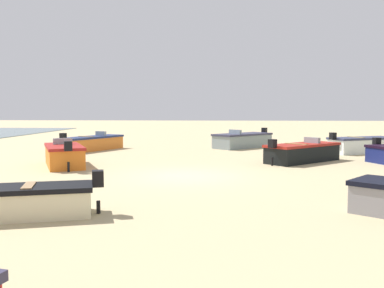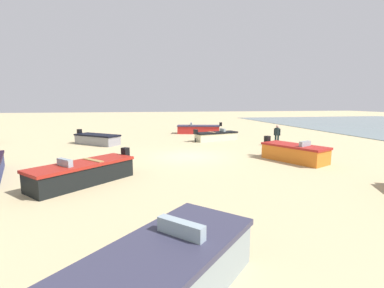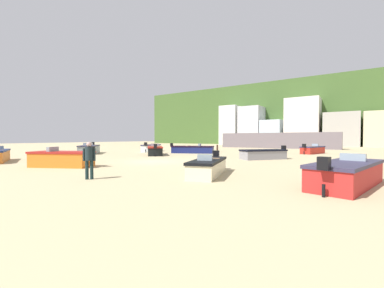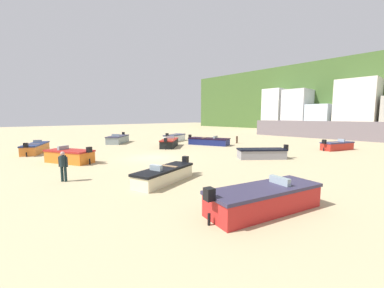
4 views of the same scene
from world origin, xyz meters
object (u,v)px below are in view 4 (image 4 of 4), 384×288
at_px(boat_grey_9, 262,153).
at_px(mooring_post_near_water, 237,140).
at_px(boat_cream_4, 165,175).
at_px(boat_navy_5, 209,141).
at_px(boat_red_1, 264,199).
at_px(boat_grey_3, 118,139).
at_px(boat_orange_7, 36,148).
at_px(beach_walker_foreground, 63,164).
at_px(boat_white_2, 175,138).
at_px(boat_orange_0, 70,156).
at_px(boat_red_6, 337,146).
at_px(boat_black_8, 169,143).

xyz_separation_m(boat_grey_9, mooring_post_near_water, (-8.25, 7.63, 0.04)).
relative_size(boat_cream_4, boat_navy_5, 0.82).
xyz_separation_m(boat_red_1, boat_cream_4, (-5.65, -0.38, -0.07)).
distance_m(boat_grey_3, boat_grey_9, 19.13).
bearing_deg(boat_orange_7, beach_walker_foreground, -68.56).
bearing_deg(boat_cream_4, boat_white_2, -56.74).
bearing_deg(beach_walker_foreground, mooring_post_near_water, -117.35).
bearing_deg(boat_grey_9, mooring_post_near_water, -3.82).
bearing_deg(mooring_post_near_water, beach_walker_foreground, -77.14).
bearing_deg(boat_red_1, boat_white_2, 162.46).
distance_m(boat_red_1, boat_cream_4, 5.66).
bearing_deg(boat_orange_0, boat_white_2, -1.40).
height_order(boat_red_1, boat_red_6, boat_red_1).
xyz_separation_m(boat_orange_7, beach_walker_foreground, (12.88, -0.89, 0.49)).
height_order(boat_cream_4, boat_black_8, boat_black_8).
height_order(boat_orange_7, mooring_post_near_water, boat_orange_7).
distance_m(boat_red_1, boat_orange_7, 22.48).
distance_m(boat_white_2, beach_walker_foreground, 21.28).
bearing_deg(beach_walker_foreground, boat_grey_3, -74.15).
bearing_deg(boat_orange_0, mooring_post_near_water, -27.00).
height_order(boat_cream_4, mooring_post_near_water, boat_cream_4).
bearing_deg(boat_black_8, boat_grey_3, 155.41).
relative_size(boat_red_6, beach_walker_foreground, 2.50).
bearing_deg(mooring_post_near_water, boat_white_2, -149.97).
height_order(boat_white_2, boat_cream_4, boat_white_2).
bearing_deg(boat_grey_3, boat_red_6, 167.51).
xyz_separation_m(boat_white_2, boat_grey_3, (-3.10, -6.89, 0.01)).
bearing_deg(boat_orange_7, boat_cream_4, -54.32).
bearing_deg(beach_walker_foreground, boat_cream_4, -173.67).
bearing_deg(boat_grey_9, boat_black_8, 44.16).
distance_m(boat_grey_9, beach_walker_foreground, 14.38).
distance_m(boat_orange_7, beach_walker_foreground, 12.92).
height_order(boat_orange_0, boat_grey_9, boat_orange_0).
height_order(boat_white_2, boat_black_8, boat_white_2).
bearing_deg(beach_walker_foreground, boat_orange_7, -44.17).
relative_size(boat_navy_5, boat_orange_7, 1.09).
relative_size(boat_red_1, boat_orange_7, 1.03).
bearing_deg(beach_walker_foreground, boat_white_2, -94.63).
distance_m(boat_orange_7, mooring_post_near_water, 22.19).
xyz_separation_m(boat_orange_0, beach_walker_foreground, (5.49, -1.83, 0.46)).
relative_size(boat_black_8, beach_walker_foreground, 2.58).
bearing_deg(beach_walker_foreground, boat_red_1, 164.38).
relative_size(boat_grey_3, boat_cream_4, 1.00).
height_order(boat_white_2, boat_navy_5, boat_white_2).
bearing_deg(boat_cream_4, boat_orange_7, -6.62).
height_order(boat_grey_3, boat_grey_9, boat_grey_3).
bearing_deg(boat_red_6, boat_red_1, -61.95).
xyz_separation_m(boat_grey_3, boat_cream_4, (19.17, -6.52, -0.09)).
bearing_deg(boat_orange_7, boat_grey_3, 40.66).
height_order(boat_red_1, boat_cream_4, boat_red_1).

